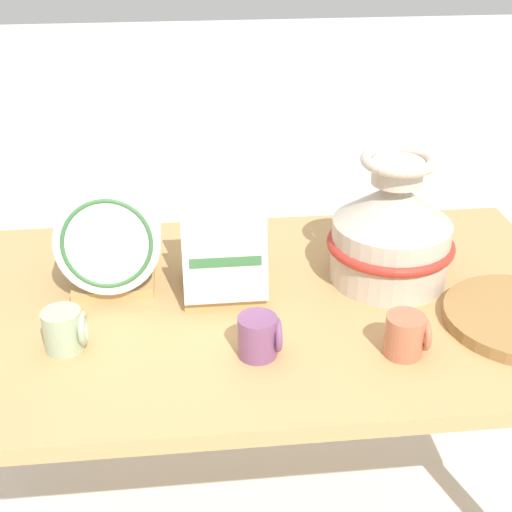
% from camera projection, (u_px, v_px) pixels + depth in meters
% --- Properties ---
extents(display_table, '(1.43, 0.82, 0.67)m').
position_uv_depth(display_table, '(256.00, 327.00, 1.59)').
color(display_table, tan).
rests_on(display_table, ground_plane).
extents(ceramic_vase, '(0.29, 0.29, 0.30)m').
position_uv_depth(ceramic_vase, '(392.00, 229.00, 1.58)').
color(ceramic_vase, beige).
rests_on(ceramic_vase, display_table).
extents(dish_rack_round_plates, '(0.22, 0.20, 0.25)m').
position_uv_depth(dish_rack_round_plates, '(110.00, 242.00, 1.56)').
color(dish_rack_round_plates, tan).
rests_on(dish_rack_round_plates, display_table).
extents(dish_rack_square_plates, '(0.18, 0.19, 0.20)m').
position_uv_depth(dish_rack_square_plates, '(224.00, 266.00, 1.56)').
color(dish_rack_square_plates, tan).
rests_on(dish_rack_square_plates, display_table).
extents(mug_plum_glaze, '(0.08, 0.08, 0.08)m').
position_uv_depth(mug_plum_glaze, '(260.00, 336.00, 1.36)').
color(mug_plum_glaze, '#7A4770').
rests_on(mug_plum_glaze, display_table).
extents(mug_terracotta_glaze, '(0.08, 0.08, 0.08)m').
position_uv_depth(mug_terracotta_glaze, '(407.00, 335.00, 1.37)').
color(mug_terracotta_glaze, '#B76647').
rests_on(mug_terracotta_glaze, display_table).
extents(mug_sage_glaze, '(0.08, 0.08, 0.08)m').
position_uv_depth(mug_sage_glaze, '(65.00, 330.00, 1.38)').
color(mug_sage_glaze, '#9EB28E').
rests_on(mug_sage_glaze, display_table).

